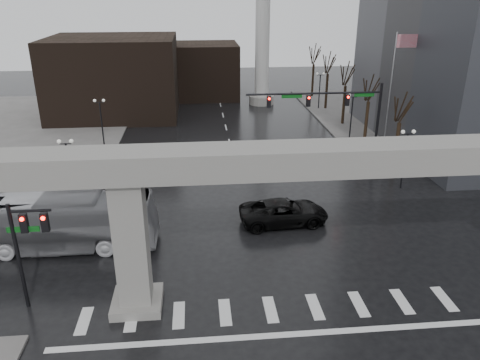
{
  "coord_description": "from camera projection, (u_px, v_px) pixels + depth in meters",
  "views": [
    {
      "loc": [
        -3.51,
        -20.96,
        15.69
      ],
      "look_at": [
        -0.93,
        6.15,
        4.5
      ],
      "focal_mm": 35.0,
      "sensor_mm": 36.0,
      "label": 1
    }
  ],
  "objects": [
    {
      "name": "sidewalk_ne",
      "position": [
        424.0,
        117.0,
        60.96
      ],
      "size": [
        28.0,
        36.0,
        0.15
      ],
      "primitive_type": "cube",
      "color": "slate",
      "rests_on": "ground"
    },
    {
      "name": "smokestack",
      "position": [
        263.0,
        7.0,
        63.37
      ],
      "size": [
        3.6,
        3.6,
        30.0
      ],
      "color": "#B9B8B4",
      "rests_on": "ground"
    },
    {
      "name": "lamp_right_2",
      "position": [
        320.0,
        84.0,
        64.1
      ],
      "size": [
        1.22,
        0.32,
        5.11
      ],
      "color": "black",
      "rests_on": "ground"
    },
    {
      "name": "elevated_guideway",
      "position": [
        296.0,
        181.0,
        23.06
      ],
      "size": [
        48.0,
        2.6,
        8.7
      ],
      "color": "gray",
      "rests_on": "ground"
    },
    {
      "name": "sidewalk_nw",
      "position": [
        10.0,
        128.0,
        56.41
      ],
      "size": [
        28.0,
        36.0,
        0.15
      ],
      "primitive_type": "cube",
      "color": "slate",
      "rests_on": "ground"
    },
    {
      "name": "flagpole_assembly",
      "position": [
        394.0,
        81.0,
        44.3
      ],
      "size": [
        2.06,
        0.12,
        12.0
      ],
      "color": "silver",
      "rests_on": "ground"
    },
    {
      "name": "tree_right_1",
      "position": [
        367.0,
        119.0,
        49.71
      ],
      "size": [
        1.09,
        1.61,
        7.67
      ],
      "color": "black",
      "rests_on": "ground"
    },
    {
      "name": "tree_right_4",
      "position": [
        313.0,
        77.0,
        71.74
      ],
      "size": [
        1.12,
        1.69,
        8.19
      ],
      "color": "black",
      "rests_on": "ground"
    },
    {
      "name": "building_far_left",
      "position": [
        115.0,
        76.0,
        61.11
      ],
      "size": [
        16.0,
        14.0,
        10.0
      ],
      "primitive_type": "cube",
      "color": "black",
      "rests_on": "ground"
    },
    {
      "name": "building_far_mid",
      "position": [
        205.0,
        70.0,
        71.75
      ],
      "size": [
        10.0,
        10.0,
        8.0
      ],
      "primitive_type": "cube",
      "color": "black",
      "rests_on": "ground"
    },
    {
      "name": "lamp_left_0",
      "position": [
        68.0,
        160.0,
        35.96
      ],
      "size": [
        1.22,
        0.32,
        5.11
      ],
      "color": "black",
      "rests_on": "ground"
    },
    {
      "name": "signal_left_pole",
      "position": [
        26.0,
        239.0,
        23.41
      ],
      "size": [
        2.3,
        0.3,
        6.0
      ],
      "color": "black",
      "rests_on": "ground"
    },
    {
      "name": "tree_right_2",
      "position": [
        344.0,
        101.0,
        57.05
      ],
      "size": [
        1.1,
        1.63,
        7.85
      ],
      "color": "black",
      "rests_on": "ground"
    },
    {
      "name": "signal_mast_arm",
      "position": [
        338.0,
        108.0,
        41.45
      ],
      "size": [
        12.12,
        0.43,
        8.0
      ],
      "color": "black",
      "rests_on": "ground"
    },
    {
      "name": "lamp_left_1",
      "position": [
        101.0,
        114.0,
        48.85
      ],
      "size": [
        1.22,
        0.32,
        5.11
      ],
      "color": "black",
      "rests_on": "ground"
    },
    {
      "name": "lamp_right_0",
      "position": [
        406.0,
        149.0,
        38.32
      ],
      "size": [
        1.22,
        0.32,
        5.11
      ],
      "color": "black",
      "rests_on": "ground"
    },
    {
      "name": "pickup_truck",
      "position": [
        284.0,
        212.0,
        33.39
      ],
      "size": [
        6.5,
        3.35,
        1.75
      ],
      "primitive_type": "imported",
      "rotation": [
        0.0,
        0.0,
        1.64
      ],
      "color": "black",
      "rests_on": "ground"
    },
    {
      "name": "tree_right_3",
      "position": [
        327.0,
        88.0,
        64.4
      ],
      "size": [
        1.11,
        1.66,
        8.02
      ],
      "color": "black",
      "rests_on": "ground"
    },
    {
      "name": "lamp_right_1",
      "position": [
        352.0,
        109.0,
        51.21
      ],
      "size": [
        1.22,
        0.32,
        5.11
      ],
      "color": "black",
      "rests_on": "ground"
    },
    {
      "name": "lamp_left_2",
      "position": [
        120.0,
        88.0,
        61.74
      ],
      "size": [
        1.22,
        0.32,
        5.11
      ],
      "color": "black",
      "rests_on": "ground"
    },
    {
      "name": "city_bus",
      "position": [
        51.0,
        222.0,
        29.86
      ],
      "size": [
        13.38,
        3.4,
        3.71
      ],
      "primitive_type": "imported",
      "rotation": [
        0.0,
        0.0,
        1.55
      ],
      "color": "#9A9A9E",
      "rests_on": "ground"
    },
    {
      "name": "tree_right_0",
      "position": [
        397.0,
        142.0,
        42.37
      ],
      "size": [
        1.09,
        1.58,
        7.5
      ],
      "color": "black",
      "rests_on": "ground"
    },
    {
      "name": "ground",
      "position": [
        268.0,
        298.0,
        25.57
      ],
      "size": [
        160.0,
        160.0,
        0.0
      ],
      "primitive_type": "plane",
      "color": "black",
      "rests_on": "ground"
    }
  ]
}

